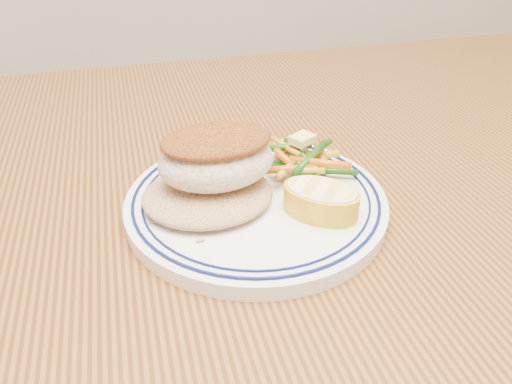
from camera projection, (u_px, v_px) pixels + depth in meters
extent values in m
cube|color=#4F2B0F|center=(284.00, 210.00, 0.52)|extent=(1.50, 0.90, 0.04)
cylinder|color=#4F2B0F|center=(503.00, 208.00, 1.18)|extent=(0.07, 0.07, 0.71)
cylinder|color=white|center=(256.00, 203.00, 0.48)|extent=(0.25, 0.25, 0.01)
torus|color=#0A113F|center=(256.00, 196.00, 0.47)|extent=(0.23, 0.23, 0.00)
torus|color=#0A113F|center=(256.00, 196.00, 0.47)|extent=(0.22, 0.22, 0.00)
ellipsoid|color=#A57B52|center=(208.00, 192.00, 0.46)|extent=(0.12, 0.11, 0.02)
ellipsoid|color=beige|center=(216.00, 162.00, 0.45)|extent=(0.11, 0.08, 0.05)
ellipsoid|color=brown|center=(216.00, 140.00, 0.44)|extent=(0.10, 0.07, 0.02)
cylinder|color=#114A09|center=(299.00, 168.00, 0.51)|extent=(0.05, 0.04, 0.01)
cylinder|color=#BC5609|center=(287.00, 161.00, 0.52)|extent=(0.01, 0.05, 0.01)
cylinder|color=#114A09|center=(288.00, 164.00, 0.51)|extent=(0.05, 0.03, 0.01)
cylinder|color=#114A09|center=(330.00, 171.00, 0.50)|extent=(0.05, 0.03, 0.01)
cylinder|color=#BC5609|center=(296.00, 153.00, 0.53)|extent=(0.03, 0.05, 0.01)
cylinder|color=#BC5609|center=(321.00, 154.00, 0.52)|extent=(0.02, 0.05, 0.01)
cylinder|color=gold|center=(313.00, 156.00, 0.52)|extent=(0.06, 0.02, 0.01)
cylinder|color=#BC5609|center=(296.00, 167.00, 0.50)|extent=(0.05, 0.01, 0.01)
cylinder|color=#BC5609|center=(300.00, 154.00, 0.53)|extent=(0.04, 0.04, 0.01)
cylinder|color=#114A09|center=(314.00, 155.00, 0.52)|extent=(0.05, 0.04, 0.01)
cylinder|color=#114A09|center=(291.00, 171.00, 0.49)|extent=(0.05, 0.04, 0.01)
cylinder|color=gold|center=(310.00, 160.00, 0.51)|extent=(0.01, 0.06, 0.01)
cylinder|color=#114A09|center=(294.00, 158.00, 0.51)|extent=(0.01, 0.05, 0.01)
cylinder|color=gold|center=(290.00, 166.00, 0.49)|extent=(0.04, 0.04, 0.01)
cylinder|color=gold|center=(297.00, 170.00, 0.49)|extent=(0.05, 0.03, 0.01)
cylinder|color=#BC5609|center=(291.00, 169.00, 0.48)|extent=(0.05, 0.01, 0.01)
cylinder|color=#BC5609|center=(278.00, 152.00, 0.51)|extent=(0.02, 0.06, 0.01)
cylinder|color=#BC5609|center=(320.00, 163.00, 0.49)|extent=(0.06, 0.04, 0.01)
cylinder|color=#114A09|center=(296.00, 149.00, 0.52)|extent=(0.01, 0.05, 0.01)
cylinder|color=gold|center=(286.00, 146.00, 0.52)|extent=(0.02, 0.04, 0.01)
cylinder|color=#114A09|center=(283.00, 147.00, 0.51)|extent=(0.06, 0.02, 0.01)
cylinder|color=#114A09|center=(310.00, 158.00, 0.49)|extent=(0.05, 0.05, 0.01)
cube|color=#F0E375|center=(302.00, 139.00, 0.51)|extent=(0.03, 0.03, 0.01)
torus|color=white|center=(322.00, 189.00, 0.44)|extent=(0.09, 0.09, 0.00)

